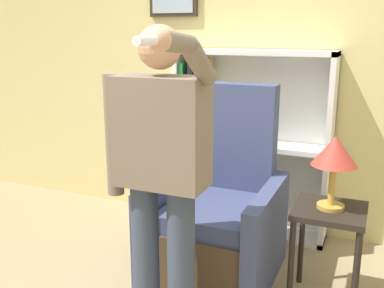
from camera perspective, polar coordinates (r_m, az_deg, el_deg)
name	(u,v)px	position (r m, az deg, el deg)	size (l,w,h in m)	color
wall_back	(271,64)	(3.77, 9.96, 9.94)	(8.00, 0.11, 2.80)	#DBCC84
bookcase	(235,143)	(3.78, 5.45, 0.17)	(1.29, 0.28, 1.53)	white
armchair	(219,218)	(3.19, 3.42, -9.41)	(0.82, 0.88, 1.31)	#4C3823
person_standing	(160,167)	(2.32, -4.06, -2.91)	(0.63, 0.78, 1.70)	#384256
side_table	(329,227)	(2.89, 16.96, -10.05)	(0.42, 0.42, 0.64)	black
table_lamp	(335,155)	(2.74, 17.65, -1.29)	(0.27, 0.27, 0.44)	gold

